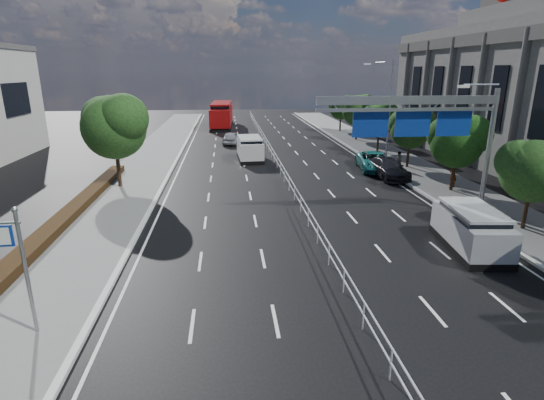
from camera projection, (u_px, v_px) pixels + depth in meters
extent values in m
plane|color=black|center=(355.00, 316.00, 14.71)|extent=(160.00, 160.00, 0.00)
cube|color=slate|center=(5.00, 335.00, 13.53)|extent=(5.00, 140.00, 0.14)
cube|color=silver|center=(86.00, 330.00, 13.78)|extent=(0.25, 140.00, 0.15)
cube|color=silver|center=(278.00, 158.00, 35.80)|extent=(0.05, 85.00, 0.05)
cube|color=silver|center=(278.00, 164.00, 35.93)|extent=(0.05, 85.00, 0.05)
cube|color=black|center=(17.00, 262.00, 18.01)|extent=(1.00, 36.00, 0.44)
cylinder|color=gray|center=(27.00, 276.00, 13.03)|extent=(0.12, 0.12, 4.20)
sphere|color=gray|center=(14.00, 210.00, 12.40)|extent=(0.18, 0.18, 0.18)
cylinder|color=gray|center=(488.00, 153.00, 24.23)|extent=(0.28, 0.28, 7.20)
cube|color=gray|center=(409.00, 100.00, 22.84)|extent=(10.20, 0.25, 0.45)
cube|color=gray|center=(408.00, 110.00, 22.98)|extent=(10.20, 0.18, 0.18)
cylinder|color=gray|center=(481.00, 85.00, 23.01)|extent=(2.00, 0.10, 0.10)
cube|color=silver|center=(464.00, 86.00, 22.93)|extent=(0.60, 0.25, 0.15)
cube|color=navy|center=(454.00, 123.00, 23.67)|extent=(2.00, 0.08, 1.40)
cube|color=white|center=(453.00, 123.00, 23.72)|extent=(1.80, 0.02, 1.20)
cube|color=navy|center=(413.00, 124.00, 23.43)|extent=(2.00, 0.08, 1.40)
cube|color=white|center=(412.00, 124.00, 23.48)|extent=(1.80, 0.02, 1.20)
cube|color=navy|center=(370.00, 124.00, 23.19)|extent=(2.00, 0.08, 1.40)
cube|color=white|center=(370.00, 124.00, 23.23)|extent=(1.80, 0.02, 1.20)
cylinder|color=gray|center=(389.00, 111.00, 39.18)|extent=(0.16, 0.16, 9.00)
cylinder|color=gray|center=(380.00, 62.00, 37.80)|extent=(0.10, 2.40, 0.10)
cube|color=silver|center=(367.00, 64.00, 37.72)|extent=(0.60, 0.25, 0.15)
cube|color=#4C4947|center=(487.00, 38.00, 34.20)|extent=(0.40, 36.00, 1.00)
cylinder|color=black|center=(118.00, 164.00, 30.08)|extent=(0.28, 0.28, 3.50)
sphere|color=#103514|center=(114.00, 127.00, 29.32)|extent=(4.40, 4.40, 4.40)
sphere|color=#103514|center=(124.00, 118.00, 28.58)|extent=(3.30, 3.30, 3.30)
sphere|color=#103514|center=(104.00, 118.00, 29.71)|extent=(3.08, 3.08, 3.08)
cylinder|color=black|center=(526.00, 207.00, 22.11)|extent=(0.21, 0.21, 2.60)
sphere|color=#103514|center=(533.00, 171.00, 21.55)|extent=(3.20, 3.20, 3.20)
sphere|color=#103514|center=(518.00, 162.00, 21.82)|extent=(2.24, 2.24, 2.24)
cylinder|color=black|center=(453.00, 172.00, 29.21)|extent=(0.22, 0.22, 2.80)
sphere|color=black|center=(457.00, 142.00, 28.60)|extent=(3.50, 3.50, 3.50)
sphere|color=black|center=(472.00, 135.00, 28.01)|extent=(2.62, 2.62, 2.62)
sphere|color=black|center=(445.00, 135.00, 28.91)|extent=(2.45, 2.45, 2.45)
cylinder|color=black|center=(408.00, 153.00, 36.35)|extent=(0.22, 0.22, 2.70)
sphere|color=#103514|center=(410.00, 129.00, 35.76)|extent=(3.30, 3.30, 3.30)
sphere|color=#103514|center=(421.00, 124.00, 35.20)|extent=(2.48, 2.48, 2.47)
sphere|color=#103514|center=(402.00, 124.00, 36.05)|extent=(2.31, 2.31, 2.31)
cylinder|color=black|center=(378.00, 139.00, 43.49)|extent=(0.21, 0.21, 2.65)
sphere|color=black|center=(380.00, 120.00, 42.91)|extent=(3.20, 3.20, 3.20)
sphere|color=black|center=(388.00, 115.00, 42.36)|extent=(2.40, 2.40, 2.40)
sphere|color=black|center=(373.00, 115.00, 43.18)|extent=(2.24, 2.24, 2.24)
cylinder|color=black|center=(357.00, 129.00, 50.58)|extent=(0.23, 0.23, 2.85)
sphere|color=#103514|center=(358.00, 111.00, 49.96)|extent=(3.60, 3.60, 3.60)
sphere|color=#103514|center=(365.00, 106.00, 49.35)|extent=(2.70, 2.70, 2.70)
sphere|color=#103514|center=(351.00, 106.00, 50.28)|extent=(2.52, 2.52, 2.52)
cylinder|color=black|center=(340.00, 122.00, 57.75)|extent=(0.21, 0.21, 2.60)
sphere|color=black|center=(341.00, 108.00, 57.18)|extent=(3.10, 3.10, 3.10)
sphere|color=black|center=(347.00, 104.00, 56.65)|extent=(2.32, 2.33, 2.32)
sphere|color=black|center=(336.00, 105.00, 57.44)|extent=(2.17, 2.17, 2.17)
cube|color=black|center=(250.00, 158.00, 40.05)|extent=(2.37, 5.09, 0.36)
cube|color=silver|center=(250.00, 149.00, 39.79)|extent=(2.33, 4.99, 1.48)
cube|color=black|center=(250.00, 141.00, 39.58)|extent=(2.10, 3.61, 0.65)
cube|color=silver|center=(250.00, 138.00, 39.48)|extent=(2.20, 3.91, 0.13)
cylinder|color=black|center=(242.00, 160.00, 38.34)|extent=(0.34, 0.75, 0.74)
cylinder|color=black|center=(261.00, 159.00, 38.59)|extent=(0.34, 0.75, 0.74)
cylinder|color=black|center=(239.00, 153.00, 41.40)|extent=(0.34, 0.75, 0.74)
cylinder|color=black|center=(257.00, 153.00, 41.65)|extent=(0.34, 0.75, 0.74)
cube|color=black|center=(222.00, 126.00, 63.00)|extent=(3.41, 12.13, 0.36)
cube|color=maroon|center=(222.00, 115.00, 62.54)|extent=(3.35, 11.89, 2.44)
cube|color=black|center=(222.00, 107.00, 62.18)|extent=(2.97, 8.59, 1.08)
cube|color=maroon|center=(221.00, 103.00, 62.03)|extent=(3.11, 9.30, 0.22)
cylinder|color=black|center=(212.00, 128.00, 59.17)|extent=(0.35, 0.75, 0.74)
cylinder|color=black|center=(229.00, 128.00, 59.30)|extent=(0.35, 0.75, 0.74)
cylinder|color=black|center=(216.00, 121.00, 66.58)|extent=(0.35, 0.75, 0.74)
cylinder|color=black|center=(231.00, 121.00, 66.72)|extent=(0.35, 0.75, 0.74)
imported|color=#96999D|center=(231.00, 138.00, 48.43)|extent=(2.19, 4.33, 1.41)
imported|color=black|center=(223.00, 124.00, 60.30)|extent=(1.98, 4.95, 1.60)
cube|color=black|center=(469.00, 246.00, 20.15)|extent=(2.63, 5.11, 0.33)
cube|color=#A4A7AB|center=(471.00, 230.00, 19.91)|extent=(2.58, 5.01, 1.39)
cube|color=black|center=(473.00, 216.00, 19.71)|extent=(2.26, 3.66, 0.61)
cube|color=#A4A7AB|center=(474.00, 210.00, 19.62)|extent=(2.38, 3.95, 0.12)
cylinder|color=black|center=(465.00, 256.00, 18.59)|extent=(0.37, 0.72, 0.69)
cylinder|color=black|center=(505.00, 256.00, 18.57)|extent=(0.37, 0.72, 0.69)
cylinder|color=black|center=(439.00, 230.00, 21.62)|extent=(0.37, 0.72, 0.69)
cylinder|color=black|center=(473.00, 230.00, 21.60)|extent=(0.37, 0.72, 0.69)
imported|color=#166565|center=(375.00, 161.00, 35.74)|extent=(3.18, 5.71, 1.51)
imported|color=black|center=(388.00, 168.00, 33.39)|extent=(2.42, 5.28, 1.50)
imported|color=gray|center=(453.00, 174.00, 29.93)|extent=(0.84, 0.77, 1.93)
imported|color=gray|center=(398.00, 160.00, 35.41)|extent=(0.76, 0.60, 1.54)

